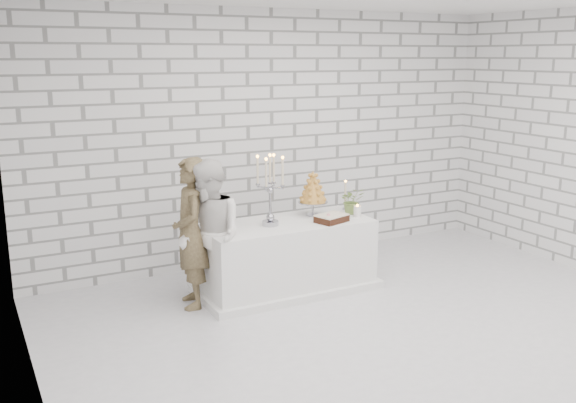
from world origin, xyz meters
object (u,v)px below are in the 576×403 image
object	(u,v)px
bride	(210,236)
croquembouche	(313,193)
groom	(191,233)
candelabra	(270,190)
cake_table	(286,256)

from	to	relation	value
bride	croquembouche	world-z (taller)	bride
groom	candelabra	size ratio (longest dim) A/B	2.01
candelabra	croquembouche	world-z (taller)	candelabra
groom	croquembouche	size ratio (longest dim) A/B	3.02
bride	candelabra	world-z (taller)	candelabra
groom	croquembouche	world-z (taller)	groom
cake_table	croquembouche	xyz separation A→B (m)	(0.39, 0.13, 0.62)
groom	bride	size ratio (longest dim) A/B	1.01
cake_table	groom	xyz separation A→B (m)	(-1.04, 0.05, 0.38)
cake_table	croquembouche	world-z (taller)	croquembouche
bride	candelabra	xyz separation A→B (m)	(0.69, 0.06, 0.38)
candelabra	groom	bearing A→B (deg)	174.00
candelabra	croquembouche	bearing A→B (deg)	15.18
groom	candelabra	bearing A→B (deg)	93.99
cake_table	groom	size ratio (longest dim) A/B	1.19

